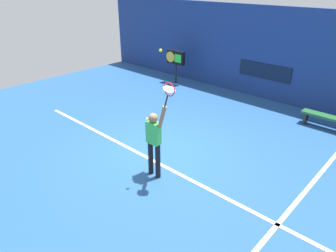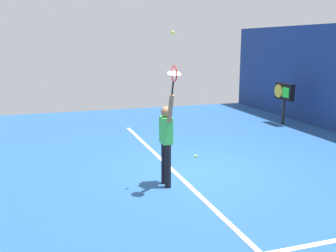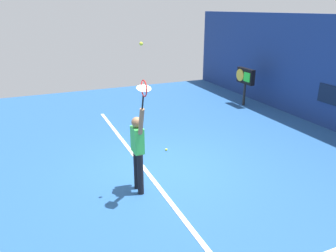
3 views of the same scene
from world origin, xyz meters
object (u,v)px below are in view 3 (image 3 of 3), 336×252
Objects in this scene: tennis_player at (138,148)px; tennis_ball at (141,44)px; tennis_racket at (144,90)px; spare_ball at (166,150)px; scoreboard_clock at (245,77)px.

tennis_player is 29.08× the size of tennis_ball.
tennis_racket is 9.21× the size of spare_ball.
scoreboard_clock is at bearing 130.33° from tennis_racket.
spare_ball is at bearing 145.67° from tennis_ball.
spare_ball is at bearing 141.44° from tennis_player.
tennis_player is at bearing -158.06° from tennis_ball.
scoreboard_clock is at bearing 127.56° from tennis_player.
tennis_ball is at bearing -51.04° from scoreboard_clock.
scoreboard_clock is at bearing 122.08° from spare_ball.
spare_ball is (2.91, -4.65, -1.11)m from scoreboard_clock.
tennis_racket reaches higher than spare_ball.
tennis_ball reaches higher than tennis_racket.
spare_ball is at bearing 148.08° from tennis_racket.
tennis_ball is (-0.30, 0.08, 0.78)m from tennis_racket.
spare_ball is (-2.19, 1.37, -2.32)m from tennis_racket.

